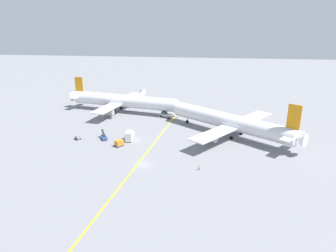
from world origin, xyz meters
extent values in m
plane|color=gray|center=(0.00, 0.00, 0.00)|extent=(600.00, 600.00, 0.00)
cube|color=yellow|center=(-0.97, 10.00, 0.00)|extent=(13.30, 119.37, 0.01)
cylinder|color=silver|center=(-21.68, 55.75, 5.46)|extent=(53.09, 16.27, 5.96)
cone|color=silver|center=(5.46, 50.30, 5.46)|extent=(3.82, 5.93, 5.48)
cone|color=silver|center=(-48.62, 61.16, 5.46)|extent=(4.47, 5.38, 4.77)
cube|color=silver|center=(-24.27, 56.27, 4.57)|extent=(14.52, 42.30, 0.44)
cube|color=silver|center=(-46.17, 60.67, 6.06)|extent=(5.70, 13.38, 0.28)
cube|color=orange|center=(-45.87, 60.61, 12.02)|extent=(4.38, 1.22, 7.15)
cylinder|color=#999EA3|center=(-25.60, 44.59, 2.77)|extent=(4.63, 3.38, 2.60)
cylinder|color=#999EA3|center=(-20.98, 67.57, 2.77)|extent=(4.63, 3.38, 2.60)
cylinder|color=slate|center=(-24.58, 59.80, 1.72)|extent=(0.28, 0.28, 2.13)
cylinder|color=black|center=(-24.58, 59.80, 0.65)|extent=(1.38, 0.80, 1.30)
cylinder|color=slate|center=(-25.92, 53.14, 1.72)|extent=(0.28, 0.28, 2.13)
cylinder|color=black|center=(-25.92, 53.14, 0.65)|extent=(1.38, 0.80, 1.30)
cylinder|color=slate|center=(-0.91, 51.58, 1.72)|extent=(0.28, 0.28, 2.13)
cylinder|color=black|center=(-0.91, 51.58, 0.65)|extent=(1.38, 0.80, 1.30)
cylinder|color=silver|center=(26.69, 30.14, 5.45)|extent=(45.50, 35.58, 5.96)
cone|color=silver|center=(4.74, 46.23, 5.45)|extent=(5.50, 6.08, 5.49)
cone|color=silver|center=(48.49, 14.16, 5.45)|extent=(5.72, 5.98, 4.77)
cube|color=silver|center=(28.79, 28.60, 4.55)|extent=(33.13, 41.93, 0.44)
cube|color=silver|center=(46.47, 15.64, 6.04)|extent=(10.27, 12.38, 0.28)
cube|color=orange|center=(46.23, 15.82, 12.46)|extent=(3.76, 2.89, 8.07)
cylinder|color=#999EA3|center=(35.82, 39.87, 2.75)|extent=(4.92, 4.58, 2.60)
cylinder|color=#999EA3|center=(20.16, 18.51, 2.75)|extent=(4.92, 4.58, 2.60)
cylinder|color=slate|center=(27.59, 25.26, 1.71)|extent=(0.28, 0.28, 2.11)
cylinder|color=black|center=(27.59, 25.26, 0.65)|extent=(1.37, 1.21, 1.30)
cylinder|color=slate|center=(31.61, 30.75, 1.71)|extent=(0.28, 0.28, 2.11)
cylinder|color=black|center=(31.61, 30.75, 0.65)|extent=(1.37, 1.21, 1.30)
cylinder|color=slate|center=(9.90, 42.44, 1.71)|extent=(0.28, 0.28, 2.11)
cylinder|color=black|center=(9.90, 42.44, 0.65)|extent=(1.37, 1.21, 1.30)
cube|color=gray|center=(-0.17, 49.30, 1.06)|extent=(6.32, 5.10, 1.22)
cube|color=#333D47|center=(-1.29, 49.97, 2.12)|extent=(2.82, 2.75, 0.90)
cylinder|color=#4C4C51|center=(3.74, 46.97, 1.18)|extent=(2.85, 1.81, 0.20)
sphere|color=orange|center=(-1.29, 49.97, 2.75)|extent=(0.24, 0.24, 0.24)
cylinder|color=black|center=(-2.62, 49.36, 0.45)|extent=(0.93, 0.72, 0.90)
cylinder|color=black|center=(-1.39, 51.43, 0.45)|extent=(0.93, 0.72, 0.90)
cylinder|color=black|center=(1.04, 47.18, 0.45)|extent=(0.93, 0.72, 0.90)
cylinder|color=black|center=(2.27, 49.25, 0.45)|extent=(0.93, 0.72, 0.90)
cube|color=slate|center=(-11.77, 13.30, 0.43)|extent=(3.67, 3.88, 0.25)
cube|color=orange|center=(-11.77, 13.30, 1.35)|extent=(3.27, 3.44, 1.60)
cylinder|color=black|center=(-11.89, 14.32, 0.30)|extent=(0.52, 0.60, 0.60)
cylinder|color=black|center=(-10.77, 13.49, 0.30)|extent=(0.52, 0.60, 0.60)
cylinder|color=black|center=(-12.78, 13.11, 0.30)|extent=(0.52, 0.60, 0.60)
cylinder|color=black|center=(-11.65, 12.28, 0.30)|extent=(0.52, 0.60, 0.60)
cube|color=#2D5199|center=(-19.24, 19.00, 0.75)|extent=(3.62, 4.35, 0.90)
cube|color=black|center=(-19.66, 19.68, 2.10)|extent=(2.80, 3.98, 1.83)
cylinder|color=black|center=(-20.23, 19.28, 0.30)|extent=(0.48, 0.62, 0.60)
cylinder|color=black|center=(-19.04, 20.01, 0.30)|extent=(0.48, 0.62, 0.60)
cylinder|color=black|center=(-19.45, 18.00, 0.30)|extent=(0.48, 0.62, 0.60)
cylinder|color=black|center=(-18.26, 18.72, 0.30)|extent=(0.48, 0.62, 0.60)
cube|color=silver|center=(-9.64, 21.44, 1.40)|extent=(2.51, 2.32, 2.20)
cube|color=silver|center=(-9.51, 18.81, 1.90)|extent=(2.61, 4.32, 3.20)
cylinder|color=black|center=(-10.28, 20.24, 0.30)|extent=(0.23, 0.61, 0.60)
cylinder|color=black|center=(-8.88, 20.31, 0.30)|extent=(0.23, 0.61, 0.60)
cylinder|color=black|center=(-10.20, 18.74, 0.30)|extent=(0.23, 0.61, 0.60)
cylinder|color=black|center=(-8.81, 18.81, 0.30)|extent=(0.23, 0.61, 0.60)
cube|color=gray|center=(-28.96, 17.45, 0.85)|extent=(2.16, 2.06, 1.10)
cylinder|color=black|center=(-28.54, 17.11, 1.65)|extent=(0.16, 0.16, 0.50)
cylinder|color=black|center=(-29.98, 17.36, 0.30)|extent=(0.59, 0.53, 0.60)
cylinder|color=black|center=(-29.12, 18.46, 0.30)|extent=(0.59, 0.53, 0.60)
cylinder|color=black|center=(-28.80, 16.44, 0.30)|extent=(0.59, 0.53, 0.60)
cylinder|color=black|center=(-27.94, 17.53, 0.30)|extent=(0.59, 0.53, 0.60)
cylinder|color=#2D3351|center=(16.86, -1.20, 0.41)|extent=(0.28, 0.28, 0.82)
cylinder|color=#D1E02D|center=(16.86, -1.20, 1.11)|extent=(0.36, 0.36, 0.58)
sphere|color=brown|center=(16.86, -1.20, 1.51)|extent=(0.22, 0.22, 0.22)
cylinder|color=#B7B7BC|center=(-17.05, 73.80, 4.19)|extent=(4.69, 15.09, 3.20)
cylinder|color=#99999E|center=(-17.81, 81.18, 4.19)|extent=(3.84, 3.84, 3.52)
cylinder|color=#595960|center=(-17.71, 80.19, 2.10)|extent=(0.70, 0.70, 4.19)
camera|label=1|loc=(18.97, -83.16, 41.36)|focal=32.79mm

